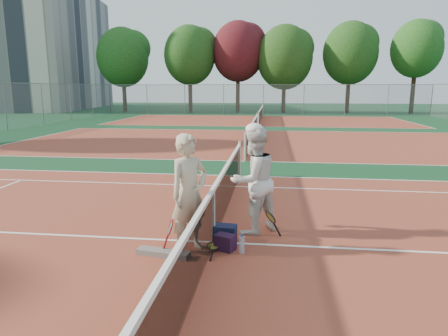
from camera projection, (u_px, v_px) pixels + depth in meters
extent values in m
plane|color=#0F371D|center=(214.00, 242.00, 7.12)|extent=(130.00, 130.00, 0.00)
cube|color=brown|center=(214.00, 242.00, 7.11)|extent=(23.77, 10.97, 0.01)
cube|color=brown|center=(252.00, 142.00, 20.25)|extent=(23.77, 10.97, 0.01)
cube|color=brown|center=(261.00, 120.00, 33.38)|extent=(23.77, 10.97, 0.01)
cube|color=beige|center=(50.00, 50.00, 51.75)|extent=(12.96, 23.18, 15.00)
imported|color=#BFB394|center=(189.00, 193.00, 6.59)|extent=(0.83, 0.86, 1.99)
imported|color=silver|center=(253.00, 181.00, 7.45)|extent=(1.24, 1.22, 2.02)
cube|color=black|center=(225.00, 234.00, 7.11)|extent=(0.42, 0.31, 0.31)
cube|color=black|center=(225.00, 242.00, 6.77)|extent=(0.40, 0.35, 0.27)
cube|color=#625D58|center=(163.00, 253.00, 6.54)|extent=(0.92, 0.37, 0.09)
cylinder|color=#C9E9FF|center=(242.00, 245.00, 6.61)|extent=(0.09, 0.09, 0.30)
cylinder|color=#382314|center=(124.00, 90.00, 44.92)|extent=(0.44, 0.44, 4.78)
ellipsoid|color=#174814|center=(123.00, 57.00, 44.21)|extent=(5.67, 5.67, 6.52)
cylinder|color=#382314|center=(190.00, 90.00, 43.51)|extent=(0.44, 0.44, 4.88)
ellipsoid|color=#194212|center=(190.00, 55.00, 42.78)|extent=(5.49, 5.49, 6.32)
cylinder|color=#382314|center=(238.00, 88.00, 43.65)|extent=(0.44, 0.44, 5.20)
ellipsoid|color=#470F15|center=(238.00, 52.00, 42.88)|extent=(5.59, 5.59, 6.43)
cylinder|color=#382314|center=(284.00, 91.00, 42.84)|extent=(0.44, 0.44, 4.67)
ellipsoid|color=#1B3F12|center=(285.00, 57.00, 42.15)|extent=(5.88, 5.88, 6.76)
cylinder|color=#382314|center=(348.00, 89.00, 42.65)|extent=(0.44, 0.44, 5.00)
ellipsoid|color=#1A4413|center=(350.00, 53.00, 41.91)|extent=(5.69, 5.69, 6.55)
cylinder|color=#382314|center=(413.00, 88.00, 41.52)|extent=(0.44, 0.44, 5.27)
ellipsoid|color=#1B4F16|center=(417.00, 49.00, 40.73)|extent=(5.09, 5.09, 5.85)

